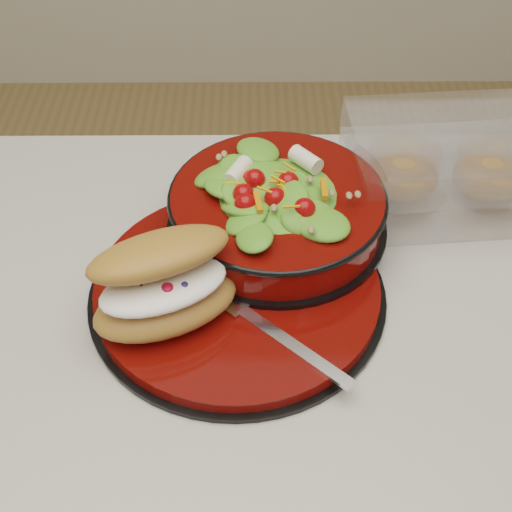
{
  "coord_description": "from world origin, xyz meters",
  "views": [
    {
      "loc": [
        -0.24,
        -0.43,
        1.47
      ],
      "look_at": [
        -0.23,
        0.1,
        0.94
      ],
      "focal_mm": 50.0,
      "sensor_mm": 36.0,
      "label": 1
    }
  ],
  "objects_px": {
    "pastry_box": "(448,167)",
    "dinner_plate": "(238,290)",
    "salad_bowl": "(277,203)",
    "croissant": "(164,284)",
    "fork": "(273,332)"
  },
  "relations": [
    {
      "from": "salad_bowl",
      "to": "croissant",
      "type": "relative_size",
      "value": 1.49
    },
    {
      "from": "pastry_box",
      "to": "dinner_plate",
      "type": "bearing_deg",
      "value": -150.88
    },
    {
      "from": "dinner_plate",
      "to": "salad_bowl",
      "type": "bearing_deg",
      "value": 63.42
    },
    {
      "from": "salad_bowl",
      "to": "pastry_box",
      "type": "height_order",
      "value": "salad_bowl"
    },
    {
      "from": "salad_bowl",
      "to": "fork",
      "type": "xyz_separation_m",
      "value": [
        -0.01,
        -0.15,
        -0.04
      ]
    },
    {
      "from": "salad_bowl",
      "to": "pastry_box",
      "type": "xyz_separation_m",
      "value": [
        0.21,
        0.08,
        -0.01
      ]
    },
    {
      "from": "croissant",
      "to": "salad_bowl",
      "type": "bearing_deg",
      "value": 24.57
    },
    {
      "from": "dinner_plate",
      "to": "pastry_box",
      "type": "relative_size",
      "value": 1.29
    },
    {
      "from": "croissant",
      "to": "fork",
      "type": "relative_size",
      "value": 1.15
    },
    {
      "from": "dinner_plate",
      "to": "salad_bowl",
      "type": "distance_m",
      "value": 0.11
    },
    {
      "from": "dinner_plate",
      "to": "croissant",
      "type": "bearing_deg",
      "value": -150.47
    },
    {
      "from": "dinner_plate",
      "to": "salad_bowl",
      "type": "xyz_separation_m",
      "value": [
        0.04,
        0.09,
        0.05
      ]
    },
    {
      "from": "salad_bowl",
      "to": "croissant",
      "type": "height_order",
      "value": "salad_bowl"
    },
    {
      "from": "croissant",
      "to": "pastry_box",
      "type": "distance_m",
      "value": 0.38
    },
    {
      "from": "salad_bowl",
      "to": "pastry_box",
      "type": "bearing_deg",
      "value": 21.18
    }
  ]
}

